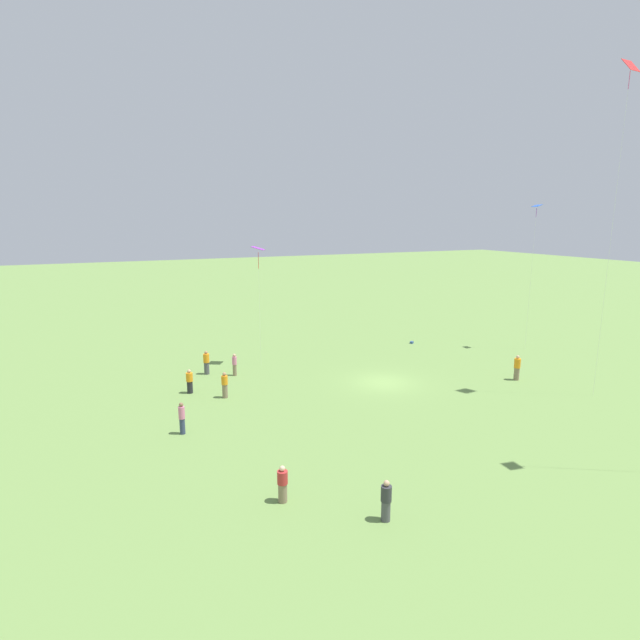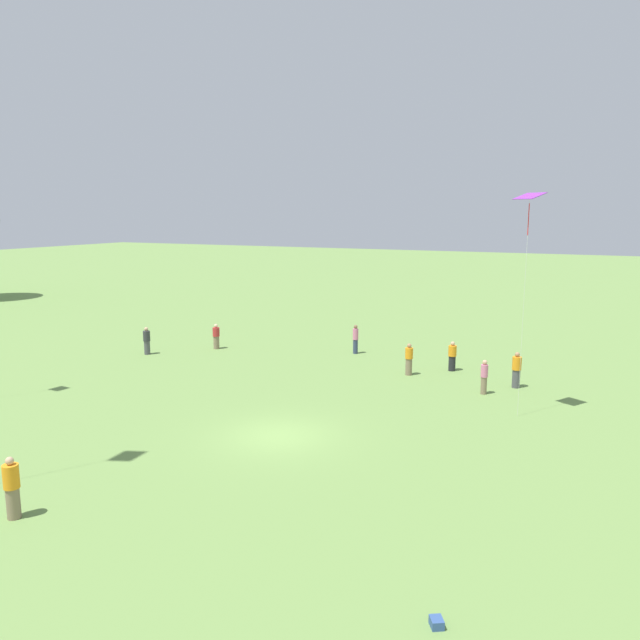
% 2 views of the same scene
% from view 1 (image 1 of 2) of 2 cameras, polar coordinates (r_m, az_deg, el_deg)
% --- Properties ---
extents(ground_plane, '(240.00, 240.00, 0.00)m').
position_cam_1_polar(ground_plane, '(37.10, 7.28, -7.08)').
color(ground_plane, '#6B8E47').
extents(person_0, '(0.47, 0.47, 1.65)m').
position_cam_1_polar(person_0, '(22.15, -4.30, -18.22)').
color(person_0, '#847056').
rests_on(person_0, ground_plane).
extents(person_1, '(0.47, 0.47, 1.72)m').
position_cam_1_polar(person_1, '(38.67, -9.75, -5.04)').
color(person_1, '#847056').
rests_on(person_1, ground_plane).
extents(person_3, '(0.61, 0.61, 1.85)m').
position_cam_1_polar(person_3, '(39.42, -12.85, -4.78)').
color(person_3, '#4C4C51').
rests_on(person_3, ground_plane).
extents(person_4, '(0.59, 0.59, 1.73)m').
position_cam_1_polar(person_4, '(21.07, 7.56, -19.81)').
color(person_4, '#4C4C51').
rests_on(person_4, ground_plane).
extents(person_5, '(0.65, 0.65, 1.89)m').
position_cam_1_polar(person_5, '(39.85, 21.59, -5.11)').
color(person_5, '#847056').
rests_on(person_5, ground_plane).
extents(person_6, '(0.48, 0.48, 1.84)m').
position_cam_1_polar(person_6, '(29.17, -15.51, -10.75)').
color(person_6, '#333D5B').
rests_on(person_6, ground_plane).
extents(person_7, '(0.54, 0.54, 1.77)m').
position_cam_1_polar(person_7, '(34.12, -10.84, -7.33)').
color(person_7, '#847056').
rests_on(person_7, ground_plane).
extents(person_8, '(0.59, 0.59, 1.68)m').
position_cam_1_polar(person_8, '(35.54, -14.68, -6.82)').
color(person_8, '#232328').
rests_on(person_8, ground_plane).
extents(kite_0, '(1.06, 0.75, 21.13)m').
position_cam_1_polar(kite_0, '(37.95, 31.80, 21.85)').
color(kite_0, red).
rests_on(kite_0, ground_plane).
extents(kite_1, '(1.35, 1.36, 9.63)m').
position_cam_1_polar(kite_1, '(39.89, -7.08, 7.72)').
color(kite_1, purple).
rests_on(kite_1, ground_plane).
extents(kite_3, '(0.69, 0.71, 12.98)m').
position_cam_1_polar(kite_3, '(48.33, 23.47, 10.86)').
color(kite_3, blue).
rests_on(kite_3, ground_plane).
extents(picnic_bag_0, '(0.42, 0.40, 0.20)m').
position_cam_1_polar(picnic_bag_0, '(48.75, 10.44, -2.53)').
color(picnic_bag_0, '#33518C').
rests_on(picnic_bag_0, ground_plane).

